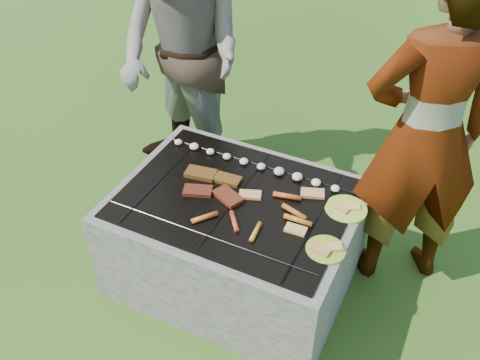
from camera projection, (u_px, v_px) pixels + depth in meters
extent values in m
plane|color=#284912|center=(236.00, 273.00, 3.27)|extent=(60.00, 60.00, 0.00)
cube|color=#A79E94|center=(265.00, 197.00, 3.37)|extent=(1.30, 0.18, 0.60)
cube|color=gray|center=(201.00, 289.00, 2.80)|extent=(1.30, 0.18, 0.60)
cube|color=gray|center=(154.00, 210.00, 3.27)|extent=(0.18, 0.64, 0.60)
cube|color=#A69C93|center=(329.00, 271.00, 2.89)|extent=(0.18, 0.64, 0.60)
cube|color=black|center=(236.00, 246.00, 3.12)|extent=(0.94, 0.64, 0.48)
sphere|color=#FF5914|center=(236.00, 218.00, 2.98)|extent=(0.10, 0.10, 0.10)
cube|color=black|center=(236.00, 199.00, 2.89)|extent=(1.20, 0.90, 0.01)
cylinder|color=black|center=(165.00, 175.00, 3.04)|extent=(0.01, 0.88, 0.01)
cylinder|color=black|center=(236.00, 198.00, 2.89)|extent=(0.01, 0.88, 0.01)
cylinder|color=black|center=(315.00, 223.00, 2.73)|extent=(0.01, 0.88, 0.01)
cylinder|color=black|center=(207.00, 236.00, 2.66)|extent=(1.18, 0.01, 0.01)
cylinder|color=black|center=(260.00, 165.00, 3.11)|extent=(1.18, 0.01, 0.01)
ellipsoid|color=#F4E5CF|center=(178.00, 142.00, 3.26)|extent=(0.05, 0.05, 0.03)
ellipsoid|color=white|center=(194.00, 146.00, 3.22)|extent=(0.06, 0.06, 0.04)
ellipsoid|color=white|center=(210.00, 152.00, 3.18)|extent=(0.05, 0.05, 0.03)
ellipsoid|color=silver|center=(227.00, 156.00, 3.15)|extent=(0.05, 0.05, 0.03)
ellipsoid|color=white|center=(244.00, 161.00, 3.11)|extent=(0.05, 0.05, 0.04)
ellipsoid|color=beige|center=(261.00, 166.00, 3.07)|extent=(0.05, 0.05, 0.04)
ellipsoid|color=beige|center=(279.00, 171.00, 3.03)|extent=(0.06, 0.06, 0.04)
ellipsoid|color=beige|center=(297.00, 177.00, 2.99)|extent=(0.06, 0.06, 0.04)
ellipsoid|color=white|center=(316.00, 183.00, 2.96)|extent=(0.05, 0.05, 0.04)
ellipsoid|color=white|center=(335.00, 188.00, 2.92)|extent=(0.05, 0.05, 0.03)
cube|color=#98571B|center=(201.00, 173.00, 3.03)|extent=(0.18, 0.12, 0.03)
cube|color=#975F1B|center=(227.00, 179.00, 2.99)|extent=(0.15, 0.09, 0.02)
cube|color=maroon|center=(198.00, 191.00, 2.91)|extent=(0.18, 0.14, 0.02)
cube|color=#95351B|center=(228.00, 196.00, 2.88)|extent=(0.19, 0.15, 0.02)
cylinder|color=#F65128|center=(287.00, 196.00, 2.87)|extent=(0.16, 0.06, 0.03)
cylinder|color=#BD741F|center=(294.00, 212.00, 2.78)|extent=(0.15, 0.07, 0.03)
cylinder|color=orange|center=(298.00, 220.00, 2.73)|extent=(0.15, 0.03, 0.03)
cylinder|color=#F44328|center=(234.00, 221.00, 2.72)|extent=(0.11, 0.13, 0.03)
cylinder|color=orange|center=(256.00, 232.00, 2.67)|extent=(0.04, 0.13, 0.02)
cylinder|color=#E95826|center=(205.00, 217.00, 2.75)|extent=(0.11, 0.13, 0.03)
cube|color=tan|center=(250.00, 195.00, 2.89)|extent=(0.14, 0.11, 0.02)
cube|color=#F8E47F|center=(296.00, 229.00, 2.69)|extent=(0.11, 0.07, 0.01)
cube|color=tan|center=(313.00, 193.00, 2.90)|extent=(0.15, 0.11, 0.02)
cylinder|color=yellow|center=(346.00, 209.00, 2.82)|extent=(0.25, 0.25, 0.01)
cube|color=#EBB178|center=(341.00, 209.00, 2.81)|extent=(0.09, 0.07, 0.01)
cube|color=#EFD37A|center=(353.00, 207.00, 2.82)|extent=(0.09, 0.08, 0.01)
cylinder|color=yellow|center=(326.00, 250.00, 2.60)|extent=(0.22, 0.22, 0.01)
cube|color=tan|center=(321.00, 249.00, 2.58)|extent=(0.11, 0.07, 0.02)
cube|color=#E9CE77|center=(333.00, 247.00, 2.59)|extent=(0.10, 0.09, 0.01)
imported|color=#A39288|center=(426.00, 137.00, 2.71)|extent=(0.84, 0.76, 1.94)
imported|color=gray|center=(181.00, 58.00, 3.40)|extent=(1.12, 0.98, 1.93)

